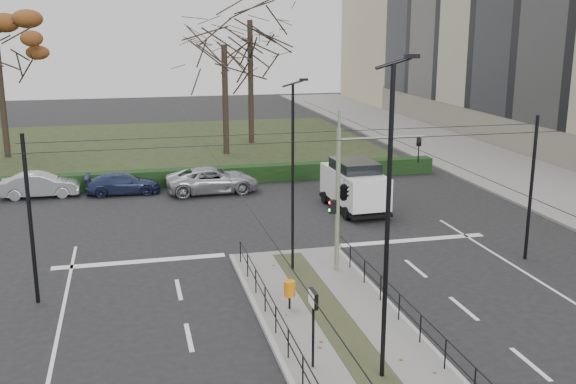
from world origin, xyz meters
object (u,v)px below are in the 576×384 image
object	(u,v)px
streetlamp_median_far	(293,176)
bare_tree_near	(224,53)
parked_car_fourth	(213,180)
white_van	(354,184)
traffic_light	(346,189)
parked_car_third	(123,183)
bare_tree_center	(250,29)
litter_bin	(290,289)
parked_car_second	(40,185)
info_panel	(313,308)
streetlamp_median_near	(388,222)

from	to	relation	value
streetlamp_median_far	bare_tree_near	xyz separation A→B (m)	(1.07, 24.93, 3.54)
parked_car_fourth	white_van	xyz separation A→B (m)	(6.73, -5.45, 0.63)
traffic_light	parked_car_third	bearing A→B (deg)	119.26
traffic_light	parked_car_third	distance (m)	17.43
traffic_light	bare_tree_center	xyz separation A→B (m)	(1.77, 29.56, 5.68)
traffic_light	litter_bin	world-z (taller)	traffic_light
parked_car_second	parked_car_third	distance (m)	4.54
info_panel	white_van	distance (m)	17.17
streetlamp_median_far	parked_car_third	distance (m)	16.28
parked_car_fourth	bare_tree_near	bearing A→B (deg)	-14.33
bare_tree_near	parked_car_third	bearing A→B (deg)	-125.98
litter_bin	parked_car_fourth	xyz separation A→B (m)	(-0.39, 17.25, -0.11)
traffic_light	litter_bin	distance (m)	5.02
traffic_light	streetlamp_median_near	world-z (taller)	streetlamp_median_near
bare_tree_center	parked_car_second	bearing A→B (deg)	-135.98
bare_tree_near	streetlamp_median_far	bearing A→B (deg)	-92.46
parked_car_second	parked_car_fourth	xyz separation A→B (m)	(9.57, -1.23, 0.03)
info_panel	streetlamp_median_far	world-z (taller)	streetlamp_median_far
streetlamp_median_near	info_panel	bearing A→B (deg)	151.28
streetlamp_median_near	parked_car_third	distance (m)	24.42
streetlamp_median_far	bare_tree_near	world-z (taller)	bare_tree_near
litter_bin	parked_car_fourth	distance (m)	17.26
bare_tree_center	bare_tree_near	distance (m)	5.24
litter_bin	traffic_light	bearing A→B (deg)	46.54
litter_bin	bare_tree_center	xyz separation A→B (m)	(4.75, 32.70, 8.23)
streetlamp_median_far	bare_tree_center	xyz separation A→B (m)	(3.74, 29.13, 5.17)
litter_bin	bare_tree_near	distance (m)	29.32
traffic_light	streetlamp_median_near	xyz separation A→B (m)	(-1.56, -8.10, 1.14)
streetlamp_median_far	white_van	size ratio (longest dim) A/B	1.44
traffic_light	white_van	size ratio (longest dim) A/B	1.09
parked_car_third	white_van	bearing A→B (deg)	-117.52
bare_tree_center	bare_tree_near	xyz separation A→B (m)	(-2.67, -4.21, -1.62)
streetlamp_median_far	white_van	bearing A→B (deg)	57.04
streetlamp_median_near	parked_car_second	size ratio (longest dim) A/B	2.03
streetlamp_median_near	streetlamp_median_far	world-z (taller)	streetlamp_median_near
parked_car_fourth	white_van	size ratio (longest dim) A/B	1.03
litter_bin	parked_car_third	world-z (taller)	parked_car_third
streetlamp_median_near	white_van	bearing A→B (deg)	73.63
white_van	bare_tree_center	bearing A→B (deg)	94.37
streetlamp_median_far	bare_tree_center	size ratio (longest dim) A/B	0.58
info_panel	white_van	xyz separation A→B (m)	(6.65, 15.82, -0.57)
litter_bin	parked_car_second	distance (m)	21.00
litter_bin	streetlamp_median_far	distance (m)	4.81
parked_car_fourth	bare_tree_near	xyz separation A→B (m)	(2.46, 11.24, 6.72)
traffic_light	bare_tree_center	size ratio (longest dim) A/B	0.44
info_panel	bare_tree_near	size ratio (longest dim) A/B	0.22
parked_car_fourth	bare_tree_center	size ratio (longest dim) A/B	0.41
traffic_light	streetlamp_median_far	size ratio (longest dim) A/B	0.75
parked_car_third	bare_tree_center	bearing A→B (deg)	-34.17
bare_tree_near	litter_bin	bearing A→B (deg)	-94.17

